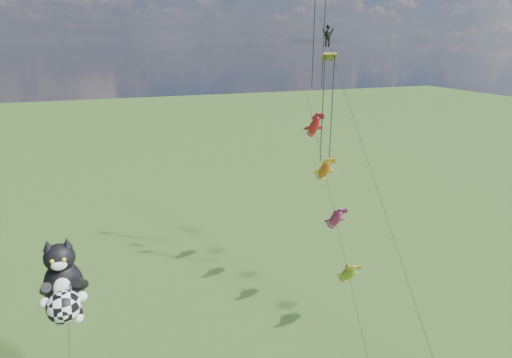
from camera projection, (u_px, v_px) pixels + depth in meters
name	position (u px, v px, depth m)	size (l,w,h in m)	color
cat_kite_rig	(63.00, 287.00, 21.29)	(2.20, 4.04, 11.45)	brown
fish_windsock_rig	(330.00, 195.00, 33.46)	(2.74, 15.80, 16.31)	brown
parafoil_rig	(329.00, 46.00, 34.27)	(2.15, 17.49, 25.83)	brown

